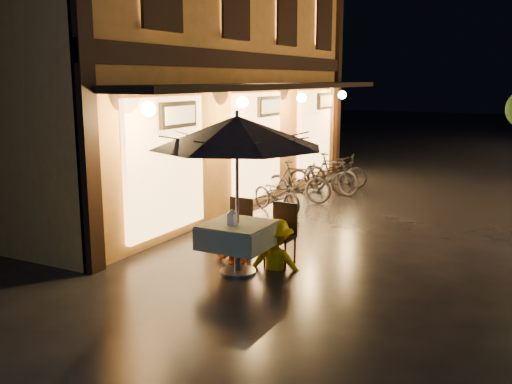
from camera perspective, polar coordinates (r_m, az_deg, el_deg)
The scene contains 14 objects.
ground at distance 8.54m, azimuth 8.31°, elevation -8.75°, with size 90.00×90.00×0.00m, color black.
west_building at distance 14.30m, azimuth -8.25°, elevation 14.36°, with size 5.90×11.40×7.40m.
cafe_table at distance 8.61m, azimuth -1.86°, elevation -4.37°, with size 0.99×0.99×0.78m.
patio_umbrella at distance 8.33m, azimuth -1.93°, elevation 6.03°, with size 2.59×2.59×2.46m.
cafe_chair_left at distance 9.44m, azimuth -1.77°, elevation -3.28°, with size 0.42×0.42×0.97m.
cafe_chair_right at distance 9.08m, azimuth 2.64°, elevation -3.87°, with size 0.42×0.42×0.97m.
table_lantern at distance 8.40m, azimuth -2.40°, elevation -2.45°, with size 0.16×0.16×0.25m.
person_orange at distance 9.23m, azimuth -2.13°, elevation -2.58°, with size 0.68×0.53×1.40m, color #C23C0A.
person_yellow at distance 8.82m, azimuth 2.05°, elevation -2.86°, with size 0.98×0.56×1.51m, color #EEB900.
bicycle_0 at distance 12.61m, azimuth 2.09°, elevation -0.23°, with size 0.53×1.52×0.80m, color black.
bicycle_1 at distance 13.61m, azimuth 4.19°, elevation 1.03°, with size 0.47×1.65×0.99m, color black.
bicycle_2 at distance 14.73m, azimuth 6.50°, elevation 1.62°, with size 0.61×1.75×0.92m, color black.
bicycle_3 at distance 14.75m, azimuth 7.62°, elevation 1.81°, with size 0.48×1.71×1.03m, color black.
bicycle_4 at distance 15.58m, azimuth 7.92°, elevation 2.08°, with size 0.60×1.73×0.91m, color black.
Camera 1 is at (2.61, -7.60, 2.90)m, focal length 40.00 mm.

